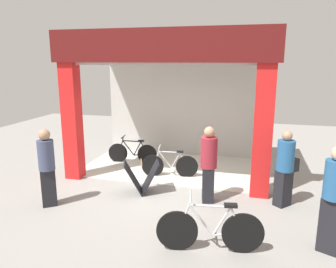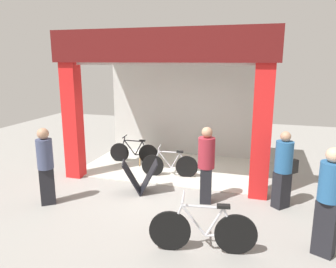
{
  "view_description": "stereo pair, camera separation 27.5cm",
  "coord_description": "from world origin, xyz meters",
  "px_view_note": "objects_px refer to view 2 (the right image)",
  "views": [
    {
      "loc": [
        2.09,
        -7.26,
        3.04
      ],
      "look_at": [
        0.0,
        0.72,
        1.15
      ],
      "focal_mm": 34.64,
      "sensor_mm": 36.0,
      "label": 1
    },
    {
      "loc": [
        2.36,
        -7.19,
        3.04
      ],
      "look_at": [
        0.0,
        0.72,
        1.15
      ],
      "focal_mm": 34.64,
      "sensor_mm": 36.0,
      "label": 2
    }
  ],
  "objects_px": {
    "pedestrian_3": "(46,165)",
    "bicycle_parked_0": "(203,230)",
    "sandwich_board_sign": "(140,177)",
    "bicycle_inside_1": "(170,165)",
    "pedestrian_1": "(329,201)",
    "pedestrian_0": "(206,164)",
    "bicycle_inside_0": "(134,152)",
    "pedestrian_2": "(283,169)"
  },
  "relations": [
    {
      "from": "pedestrian_3",
      "to": "bicycle_parked_0",
      "type": "bearing_deg",
      "value": -13.5
    },
    {
      "from": "bicycle_parked_0",
      "to": "sandwich_board_sign",
      "type": "relative_size",
      "value": 1.82
    },
    {
      "from": "bicycle_inside_1",
      "to": "bicycle_parked_0",
      "type": "bearing_deg",
      "value": -65.03
    },
    {
      "from": "bicycle_parked_0",
      "to": "pedestrian_3",
      "type": "bearing_deg",
      "value": 166.5
    },
    {
      "from": "sandwich_board_sign",
      "to": "pedestrian_1",
      "type": "bearing_deg",
      "value": -22.0
    },
    {
      "from": "bicycle_inside_1",
      "to": "pedestrian_1",
      "type": "xyz_separation_m",
      "value": [
        3.35,
        -2.69,
        0.6
      ]
    },
    {
      "from": "pedestrian_0",
      "to": "pedestrian_3",
      "type": "distance_m",
      "value": 3.41
    },
    {
      "from": "bicycle_inside_0",
      "to": "bicycle_parked_0",
      "type": "height_order",
      "value": "bicycle_parked_0"
    },
    {
      "from": "bicycle_parked_0",
      "to": "pedestrian_3",
      "type": "relative_size",
      "value": 1.02
    },
    {
      "from": "bicycle_inside_1",
      "to": "pedestrian_3",
      "type": "relative_size",
      "value": 0.89
    },
    {
      "from": "sandwich_board_sign",
      "to": "pedestrian_0",
      "type": "bearing_deg",
      "value": -2.9
    },
    {
      "from": "pedestrian_1",
      "to": "pedestrian_3",
      "type": "distance_m",
      "value": 5.42
    },
    {
      "from": "pedestrian_1",
      "to": "sandwich_board_sign",
      "type": "bearing_deg",
      "value": 158.0
    },
    {
      "from": "bicycle_inside_0",
      "to": "bicycle_parked_0",
      "type": "bearing_deg",
      "value": -54.73
    },
    {
      "from": "pedestrian_1",
      "to": "pedestrian_2",
      "type": "height_order",
      "value": "pedestrian_1"
    },
    {
      "from": "pedestrian_1",
      "to": "pedestrian_2",
      "type": "xyz_separation_m",
      "value": [
        -0.59,
        1.62,
        -0.08
      ]
    },
    {
      "from": "bicycle_parked_0",
      "to": "pedestrian_2",
      "type": "distance_m",
      "value": 2.51
    },
    {
      "from": "bicycle_parked_0",
      "to": "sandwich_board_sign",
      "type": "distance_m",
      "value": 2.72
    },
    {
      "from": "sandwich_board_sign",
      "to": "bicycle_inside_1",
      "type": "bearing_deg",
      "value": 72.4
    },
    {
      "from": "pedestrian_1",
      "to": "pedestrian_0",
      "type": "bearing_deg",
      "value": 146.66
    },
    {
      "from": "bicycle_inside_1",
      "to": "pedestrian_3",
      "type": "xyz_separation_m",
      "value": [
        -2.06,
        -2.33,
        0.54
      ]
    },
    {
      "from": "bicycle_inside_0",
      "to": "bicycle_inside_1",
      "type": "distance_m",
      "value": 1.63
    },
    {
      "from": "pedestrian_0",
      "to": "pedestrian_1",
      "type": "xyz_separation_m",
      "value": [
        2.17,
        -1.43,
        0.05
      ]
    },
    {
      "from": "pedestrian_3",
      "to": "bicycle_inside_1",
      "type": "bearing_deg",
      "value": 48.5
    },
    {
      "from": "bicycle_inside_0",
      "to": "bicycle_inside_1",
      "type": "height_order",
      "value": "bicycle_inside_1"
    },
    {
      "from": "bicycle_parked_0",
      "to": "pedestrian_1",
      "type": "distance_m",
      "value": 2.01
    },
    {
      "from": "sandwich_board_sign",
      "to": "pedestrian_0",
      "type": "height_order",
      "value": "pedestrian_0"
    },
    {
      "from": "bicycle_parked_0",
      "to": "pedestrian_1",
      "type": "bearing_deg",
      "value": 14.57
    },
    {
      "from": "bicycle_inside_0",
      "to": "pedestrian_0",
      "type": "height_order",
      "value": "pedestrian_0"
    },
    {
      "from": "bicycle_parked_0",
      "to": "pedestrian_2",
      "type": "xyz_separation_m",
      "value": [
        1.28,
        2.11,
        0.47
      ]
    },
    {
      "from": "pedestrian_2",
      "to": "pedestrian_3",
      "type": "xyz_separation_m",
      "value": [
        -4.82,
        -1.26,
        0.02
      ]
    },
    {
      "from": "bicycle_inside_0",
      "to": "pedestrian_2",
      "type": "relative_size",
      "value": 0.91
    },
    {
      "from": "pedestrian_0",
      "to": "bicycle_inside_0",
      "type": "bearing_deg",
      "value": 140.23
    },
    {
      "from": "pedestrian_0",
      "to": "pedestrian_2",
      "type": "bearing_deg",
      "value": 7.1
    },
    {
      "from": "bicycle_parked_0",
      "to": "sandwich_board_sign",
      "type": "xyz_separation_m",
      "value": [
        -1.86,
        1.99,
        -0.0
      ]
    },
    {
      "from": "bicycle_inside_1",
      "to": "sandwich_board_sign",
      "type": "distance_m",
      "value": 1.25
    },
    {
      "from": "bicycle_inside_1",
      "to": "pedestrian_2",
      "type": "distance_m",
      "value": 3.0
    },
    {
      "from": "bicycle_inside_1",
      "to": "pedestrian_2",
      "type": "bearing_deg",
      "value": -21.17
    },
    {
      "from": "bicycle_inside_0",
      "to": "pedestrian_3",
      "type": "height_order",
      "value": "pedestrian_3"
    },
    {
      "from": "sandwich_board_sign",
      "to": "pedestrian_3",
      "type": "height_order",
      "value": "pedestrian_3"
    },
    {
      "from": "pedestrian_2",
      "to": "pedestrian_3",
      "type": "bearing_deg",
      "value": -165.36
    },
    {
      "from": "pedestrian_0",
      "to": "pedestrian_3",
      "type": "bearing_deg",
      "value": -161.85
    }
  ]
}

